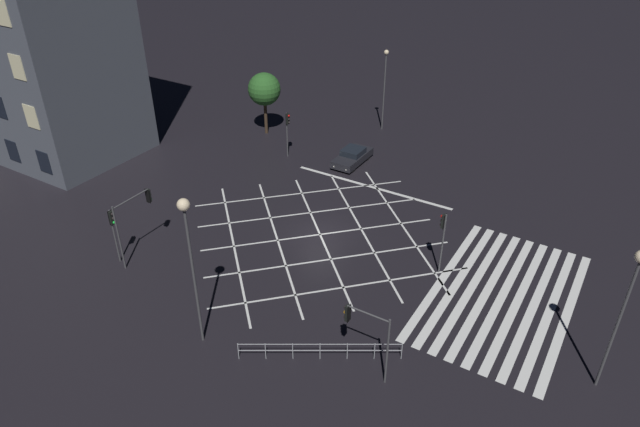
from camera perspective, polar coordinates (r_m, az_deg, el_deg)
The scene contains 13 objects.
ground_plane at distance 39.19m, azimuth 0.00°, elevation -2.11°, with size 200.00×200.00×0.00m, color black.
road_markings at distance 36.58m, azimuth 12.10°, elevation -5.71°, with size 19.96×26.42×0.01m.
traffic_light_median_south at distance 34.86m, azimuth 12.17°, elevation -1.75°, with size 0.36×0.39×4.20m.
traffic_light_ne_cross at distance 48.76m, azimuth -3.26°, elevation 8.74°, with size 0.36×0.39×3.99m.
traffic_light_nw_main at distance 37.11m, azimuth -18.04°, elevation 0.12°, with size 3.06×0.36×4.50m.
traffic_light_sw_cross at distance 27.64m, azimuth 4.50°, elevation -11.31°, with size 0.36×2.45×4.06m.
traffic_light_nw_cross at distance 37.34m, azimuth -19.97°, elevation -1.15°, with size 0.36×0.39×3.82m.
street_lamp_east at distance 27.76m, azimuth -13.07°, elevation -2.23°, with size 0.62×0.62×8.73m.
street_lamp_west at distance 53.90m, azimuth 6.51°, elevation 13.34°, with size 0.44×0.44×7.58m.
street_lamp_far at distance 28.35m, azimuth 28.66°, elevation -6.48°, with size 0.60×0.60×8.00m.
street_tree_near at distance 53.16m, azimuth -5.59°, elevation 12.25°, with size 2.97×2.97×5.77m.
waiting_car at distance 48.49m, azimuth 3.27°, elevation 5.71°, with size 4.34×1.85×1.29m.
pedestrian_railing at distance 29.82m, azimuth 0.00°, elevation -13.41°, with size 4.38×7.19×1.05m.
Camera 1 is at (-27.88, -16.89, 21.77)m, focal length 32.00 mm.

